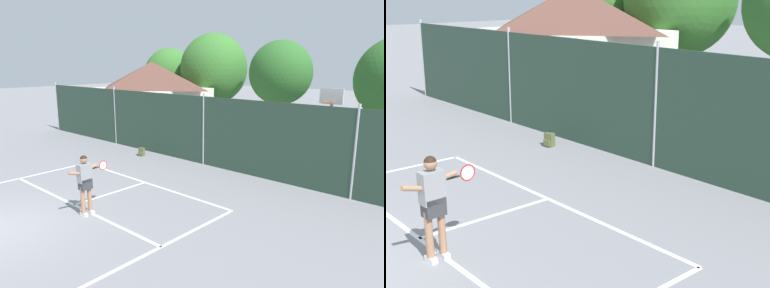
# 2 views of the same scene
# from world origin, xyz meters

# --- Properties ---
(court_markings) EXTENTS (8.30, 11.10, 0.01)m
(court_markings) POSITION_xyz_m (0.00, 0.65, 0.00)
(court_markings) COLOR white
(court_markings) RESTS_ON ground
(chainlink_fence) EXTENTS (26.09, 0.09, 3.22)m
(chainlink_fence) POSITION_xyz_m (0.00, 9.00, 1.54)
(chainlink_fence) COLOR #284233
(chainlink_fence) RESTS_ON ground
(basketball_hoop) EXTENTS (0.90, 0.67, 3.55)m
(basketball_hoop) POSITION_xyz_m (4.91, 10.79, 2.31)
(basketball_hoop) COLOR #9E9EA3
(basketball_hoop) RESTS_ON ground
(clubhouse_building) EXTENTS (6.87, 5.59, 4.60)m
(clubhouse_building) POSITION_xyz_m (-7.89, 13.08, 2.38)
(clubhouse_building) COLOR silver
(clubhouse_building) RESTS_ON ground
(treeline_backdrop) EXTENTS (25.72, 4.48, 6.59)m
(treeline_backdrop) POSITION_xyz_m (-0.65, 17.49, 3.77)
(treeline_backdrop) COLOR brown
(treeline_backdrop) RESTS_ON ground
(tennis_player) EXTENTS (0.29, 1.43, 1.85)m
(tennis_player) POSITION_xyz_m (0.98, 2.36, 1.11)
(tennis_player) COLOR silver
(tennis_player) RESTS_ON ground
(tennis_ball) EXTENTS (0.07, 0.07, 0.07)m
(tennis_ball) POSITION_xyz_m (0.11, 2.85, 0.03)
(tennis_ball) COLOR #CCE033
(tennis_ball) RESTS_ON ground
(backpack_olive) EXTENTS (0.31, 0.28, 0.46)m
(backpack_olive) POSITION_xyz_m (-3.25, 8.11, 0.19)
(backpack_olive) COLOR #566038
(backpack_olive) RESTS_ON ground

